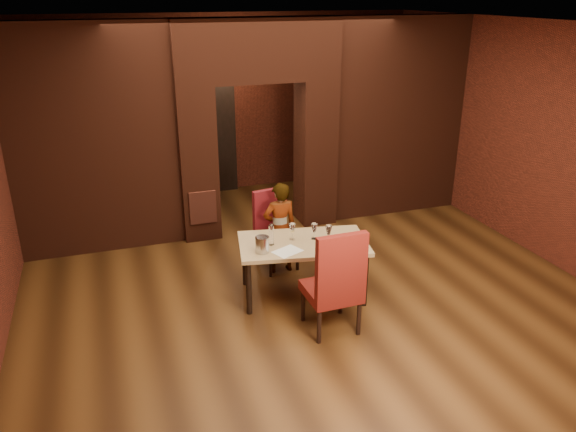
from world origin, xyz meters
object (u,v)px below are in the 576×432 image
(person_seated, at_px, (280,228))
(wine_glass_c, at_px, (329,234))
(chair_far, at_px, (277,231))
(wine_glass_b, at_px, (314,231))
(wine_glass_a, at_px, (292,232))
(wine_bucket, at_px, (262,245))
(dining_table, at_px, (303,268))
(chair_near, at_px, (331,279))
(potted_plant, at_px, (328,244))
(water_bottle, at_px, (271,234))

(person_seated, distance_m, wine_glass_c, 0.90)
(chair_far, height_order, wine_glass_b, chair_far)
(wine_glass_a, relative_size, wine_bucket, 1.07)
(dining_table, height_order, wine_glass_a, wine_glass_a)
(dining_table, bearing_deg, wine_glass_a, 146.00)
(wine_bucket, bearing_deg, chair_near, -49.20)
(chair_far, distance_m, wine_glass_b, 0.86)
(person_seated, bearing_deg, dining_table, 94.26)
(wine_glass_a, height_order, wine_glass_c, same)
(wine_bucket, distance_m, potted_plant, 1.69)
(water_bottle, bearing_deg, wine_glass_b, -0.73)
(wine_glass_c, bearing_deg, potted_plant, 66.49)
(chair_far, bearing_deg, water_bottle, -122.26)
(potted_plant, bearing_deg, water_bottle, -143.60)
(chair_near, bearing_deg, wine_glass_c, -110.91)
(chair_far, distance_m, person_seated, 0.14)
(wine_bucket, xyz_separation_m, potted_plant, (1.25, 0.97, -0.61))
(wine_glass_a, distance_m, wine_glass_b, 0.27)
(person_seated, xyz_separation_m, wine_glass_b, (0.22, -0.67, 0.20))
(chair_far, bearing_deg, wine_glass_c, -78.21)
(dining_table, xyz_separation_m, wine_bucket, (-0.55, -0.12, 0.46))
(chair_near, relative_size, wine_glass_c, 5.91)
(wine_glass_b, xyz_separation_m, water_bottle, (-0.55, 0.01, 0.03))
(chair_far, bearing_deg, wine_glass_b, -83.41)
(person_seated, bearing_deg, wine_glass_a, 85.41)
(dining_table, height_order, chair_near, chair_near)
(chair_near, xyz_separation_m, wine_glass_a, (-0.14, 0.90, 0.21))
(wine_glass_a, xyz_separation_m, wine_glass_b, (0.26, -0.06, -0.01))
(chair_far, bearing_deg, wine_glass_a, -102.44)
(chair_near, bearing_deg, water_bottle, -64.35)
(dining_table, bearing_deg, chair_near, -76.31)
(wine_glass_c, bearing_deg, water_bottle, 168.10)
(person_seated, distance_m, potted_plant, 0.88)
(potted_plant, bearing_deg, dining_table, -129.51)
(wine_glass_a, bearing_deg, water_bottle, -168.91)
(water_bottle, bearing_deg, potted_plant, 36.40)
(wine_glass_c, height_order, water_bottle, water_bottle)
(dining_table, distance_m, wine_bucket, 0.73)
(chair_far, distance_m, water_bottle, 0.89)
(wine_glass_a, relative_size, water_bottle, 0.78)
(person_seated, xyz_separation_m, wine_glass_a, (-0.04, -0.61, 0.20))
(person_seated, relative_size, wine_glass_b, 6.29)
(potted_plant, bearing_deg, wine_glass_a, -137.14)
(wine_glass_b, distance_m, water_bottle, 0.55)
(chair_far, relative_size, wine_glass_b, 5.37)
(chair_far, relative_size, wine_bucket, 5.48)
(wine_glass_a, bearing_deg, chair_far, 87.53)
(wine_bucket, bearing_deg, potted_plant, 37.74)
(chair_far, height_order, person_seated, person_seated)
(person_seated, height_order, water_bottle, person_seated)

